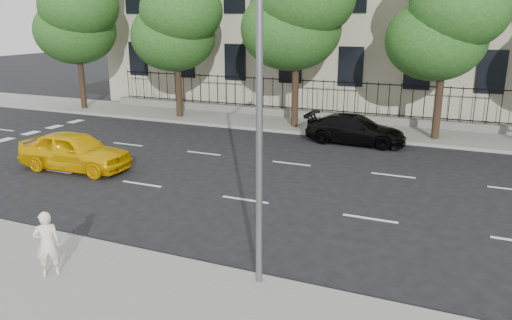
% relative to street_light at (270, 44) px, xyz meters
% --- Properties ---
extents(ground, '(120.00, 120.00, 0.00)m').
position_rel_street_light_xyz_m(ground, '(-2.50, 1.77, -5.15)').
color(ground, black).
rests_on(ground, ground).
extents(near_sidewalk, '(60.00, 4.00, 0.15)m').
position_rel_street_light_xyz_m(near_sidewalk, '(-2.50, -2.23, -5.07)').
color(near_sidewalk, gray).
rests_on(near_sidewalk, ground).
extents(far_sidewalk, '(60.00, 4.00, 0.15)m').
position_rel_street_light_xyz_m(far_sidewalk, '(-2.50, 15.77, -5.07)').
color(far_sidewalk, gray).
rests_on(far_sidewalk, ground).
extents(lane_markings, '(49.60, 4.62, 0.01)m').
position_rel_street_light_xyz_m(lane_markings, '(-2.50, 6.52, -5.14)').
color(lane_markings, silver).
rests_on(lane_markings, ground).
extents(iron_fence, '(30.00, 0.50, 2.20)m').
position_rel_street_light_xyz_m(iron_fence, '(-2.50, 17.47, -4.50)').
color(iron_fence, slate).
rests_on(iron_fence, far_sidewalk).
extents(street_light, '(0.25, 3.32, 8.05)m').
position_rel_street_light_xyz_m(street_light, '(0.00, 0.00, 0.00)').
color(street_light, slate).
rests_on(street_light, near_sidewalk).
extents(tree_a, '(5.71, 5.31, 9.39)m').
position_rel_street_light_xyz_m(tree_a, '(-18.46, 15.13, 0.98)').
color(tree_a, '#382619').
rests_on(tree_a, far_sidewalk).
extents(tree_b, '(5.53, 5.12, 8.97)m').
position_rel_street_light_xyz_m(tree_b, '(-11.46, 15.13, 0.69)').
color(tree_b, '#382619').
rests_on(tree_b, far_sidewalk).
extents(tree_c, '(5.89, 5.50, 9.80)m').
position_rel_street_light_xyz_m(tree_c, '(-4.46, 15.13, 1.26)').
color(tree_c, '#382619').
rests_on(tree_c, far_sidewalk).
extents(tree_d, '(5.34, 4.94, 8.84)m').
position_rel_street_light_xyz_m(tree_d, '(2.54, 15.13, 0.69)').
color(tree_d, '#382619').
rests_on(tree_d, far_sidewalk).
extents(yellow_taxi, '(4.48, 2.01, 1.49)m').
position_rel_street_light_xyz_m(yellow_taxi, '(-9.86, 4.74, -4.40)').
color(yellow_taxi, '#F2B804').
rests_on(yellow_taxi, ground).
extents(black_sedan, '(4.65, 2.00, 1.34)m').
position_rel_street_light_xyz_m(black_sedan, '(-0.89, 13.10, -4.48)').
color(black_sedan, black).
rests_on(black_sedan, ground).
extents(woman_near, '(0.64, 0.64, 1.50)m').
position_rel_street_light_xyz_m(woman_near, '(-4.36, -2.10, -4.25)').
color(woman_near, white).
rests_on(woman_near, near_sidewalk).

